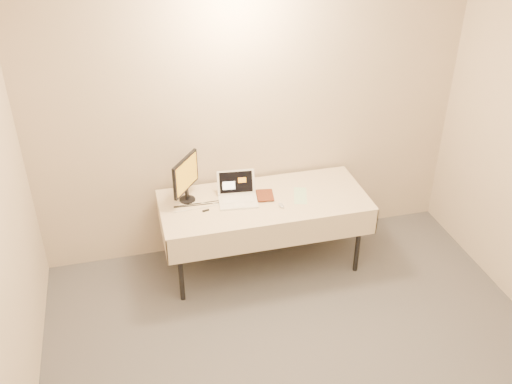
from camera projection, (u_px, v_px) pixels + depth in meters
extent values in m
cube|color=beige|center=(252.00, 116.00, 5.16)|extent=(4.00, 0.10, 2.70)
cylinder|color=black|center=(180.00, 268.00, 4.89)|extent=(0.04, 0.04, 0.69)
cylinder|color=black|center=(358.00, 240.00, 5.23)|extent=(0.04, 0.04, 0.69)
cylinder|color=black|center=(172.00, 230.00, 5.38)|extent=(0.04, 0.04, 0.69)
cylinder|color=black|center=(335.00, 207.00, 5.72)|extent=(0.04, 0.04, 0.69)
cube|color=gray|center=(264.00, 202.00, 5.12)|extent=(1.80, 0.75, 0.04)
cube|color=beige|center=(264.00, 200.00, 5.10)|extent=(1.86, 0.81, 0.01)
cube|color=beige|center=(276.00, 237.00, 4.84)|extent=(1.86, 0.01, 0.25)
cube|color=beige|center=(253.00, 190.00, 5.50)|extent=(1.86, 0.01, 0.25)
cube|color=beige|center=(162.00, 226.00, 4.98)|extent=(0.01, 0.81, 0.25)
cube|color=beige|center=(359.00, 199.00, 5.37)|extent=(0.01, 0.81, 0.25)
cube|color=white|center=(238.00, 202.00, 5.05)|extent=(0.36, 0.27, 0.02)
cube|color=white|center=(236.00, 182.00, 5.13)|extent=(0.35, 0.13, 0.21)
cube|color=black|center=(236.00, 182.00, 5.13)|extent=(0.30, 0.11, 0.18)
cylinder|color=black|center=(187.00, 200.00, 5.09)|extent=(0.20, 0.20, 0.01)
cube|color=black|center=(187.00, 194.00, 5.06)|extent=(0.03, 0.04, 0.10)
cube|color=black|center=(185.00, 174.00, 4.95)|extent=(0.26, 0.35, 0.31)
cube|color=#C79017|center=(185.00, 174.00, 4.95)|extent=(0.22, 0.30, 0.27)
imported|color=#913B1A|center=(257.00, 187.00, 5.09)|extent=(0.15, 0.04, 0.20)
cube|color=black|center=(235.00, 187.00, 5.24)|extent=(0.13, 0.08, 0.05)
cube|color=#FF0C23|center=(236.00, 188.00, 5.22)|extent=(0.09, 0.02, 0.02)
ellipsoid|color=#B4B4B6|center=(281.00, 205.00, 5.00)|extent=(0.05, 0.09, 0.02)
cube|color=#B7E6B8|center=(300.00, 196.00, 5.16)|extent=(0.19, 0.31, 0.00)
cube|color=black|center=(206.00, 211.00, 4.94)|extent=(0.06, 0.03, 0.01)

